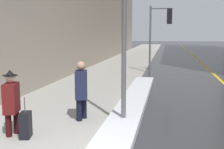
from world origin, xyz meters
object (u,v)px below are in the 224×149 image
Objects in this scene: lamp_post at (124,2)px; traffic_light_near at (162,25)px; rolling_suitcase at (26,125)px; pedestrian_in_fedora at (11,100)px; pedestrian_trailing at (81,88)px.

lamp_post is 10.07m from traffic_light_near.
lamp_post is 5.53× the size of rolling_suitcase.
lamp_post is 3.55m from pedestrian_in_fedora.
traffic_light_near is at bearing 152.23° from rolling_suitcase.
lamp_post is at bearing 109.89° from rolling_suitcase.
pedestrian_trailing is at bearing -102.59° from traffic_light_near.
lamp_post reaches higher than pedestrian_in_fedora.
pedestrian_trailing reaches higher than pedestrian_in_fedora.
lamp_post reaches higher than pedestrian_trailing.
pedestrian_trailing is at bearing 171.83° from lamp_post.
pedestrian_in_fedora is 0.67m from rolling_suitcase.
traffic_light_near is 10.24m from pedestrian_trailing.
lamp_post reaches higher than traffic_light_near.
pedestrian_in_fedora is 1.62× the size of rolling_suitcase.
rolling_suitcase is at bearing 61.26° from pedestrian_in_fedora.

